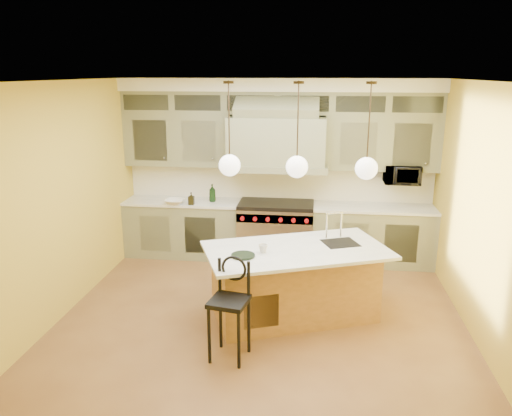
# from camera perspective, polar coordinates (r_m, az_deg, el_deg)

# --- Properties ---
(floor) EXTENTS (5.00, 5.00, 0.00)m
(floor) POSITION_cam_1_polar(r_m,az_deg,el_deg) (6.38, 0.55, -12.70)
(floor) COLOR brown
(floor) RESTS_ON ground
(ceiling) EXTENTS (5.00, 5.00, 0.00)m
(ceiling) POSITION_cam_1_polar(r_m,az_deg,el_deg) (5.63, 0.63, 14.33)
(ceiling) COLOR white
(ceiling) RESTS_ON wall_back
(wall_back) EXTENTS (5.00, 0.00, 5.00)m
(wall_back) POSITION_cam_1_polar(r_m,az_deg,el_deg) (8.26, 2.58, 4.54)
(wall_back) COLOR gold
(wall_back) RESTS_ON ground
(wall_front) EXTENTS (5.00, 0.00, 5.00)m
(wall_front) POSITION_cam_1_polar(r_m,az_deg,el_deg) (3.52, -4.15, -10.87)
(wall_front) COLOR gold
(wall_front) RESTS_ON ground
(wall_left) EXTENTS (0.00, 5.00, 5.00)m
(wall_left) POSITION_cam_1_polar(r_m,az_deg,el_deg) (6.60, -21.52, 0.67)
(wall_left) COLOR gold
(wall_left) RESTS_ON ground
(wall_right) EXTENTS (0.00, 5.00, 5.00)m
(wall_right) POSITION_cam_1_polar(r_m,az_deg,el_deg) (6.10, 24.64, -0.82)
(wall_right) COLOR gold
(wall_right) RESTS_ON ground
(back_cabinetry) EXTENTS (5.00, 0.77, 2.90)m
(back_cabinetry) POSITION_cam_1_polar(r_m,az_deg,el_deg) (8.01, 2.42, 4.04)
(back_cabinetry) COLOR gray
(back_cabinetry) RESTS_ON floor
(range) EXTENTS (1.20, 0.74, 0.96)m
(range) POSITION_cam_1_polar(r_m,az_deg,el_deg) (8.16, 2.29, -2.60)
(range) COLOR silver
(range) RESTS_ON floor
(kitchen_island) EXTENTS (2.46, 1.90, 1.35)m
(kitchen_island) POSITION_cam_1_polar(r_m,az_deg,el_deg) (6.31, 4.46, -8.32)
(kitchen_island) COLOR olive
(kitchen_island) RESTS_ON floor
(counter_stool) EXTENTS (0.45, 0.45, 1.11)m
(counter_stool) POSITION_cam_1_polar(r_m,az_deg,el_deg) (5.39, -3.00, -10.77)
(counter_stool) COLOR black
(counter_stool) RESTS_ON floor
(microwave) EXTENTS (0.54, 0.37, 0.30)m
(microwave) POSITION_cam_1_polar(r_m,az_deg,el_deg) (8.10, 16.34, 3.71)
(microwave) COLOR black
(microwave) RESTS_ON back_cabinetry
(oil_bottle_a) EXTENTS (0.11, 0.11, 0.29)m
(oil_bottle_a) POSITION_cam_1_polar(r_m,az_deg,el_deg) (8.16, -5.01, 1.73)
(oil_bottle_a) COLOR black
(oil_bottle_a) RESTS_ON back_cabinetry
(oil_bottle_b) EXTENTS (0.09, 0.09, 0.20)m
(oil_bottle_b) POSITION_cam_1_polar(r_m,az_deg,el_deg) (8.02, -7.41, 1.08)
(oil_bottle_b) COLOR black
(oil_bottle_b) RESTS_ON back_cabinetry
(fruit_bowl) EXTENTS (0.33, 0.33, 0.08)m
(fruit_bowl) POSITION_cam_1_polar(r_m,az_deg,el_deg) (8.11, -9.26, 0.71)
(fruit_bowl) COLOR white
(fruit_bowl) RESTS_ON back_cabinetry
(cup) EXTENTS (0.12, 0.12, 0.10)m
(cup) POSITION_cam_1_polar(r_m,az_deg,el_deg) (5.93, 0.82, -4.65)
(cup) COLOR silver
(cup) RESTS_ON kitchen_island
(pendant_left) EXTENTS (0.26, 0.26, 1.11)m
(pendant_left) POSITION_cam_1_polar(r_m,az_deg,el_deg) (5.96, -3.04, 5.17)
(pendant_left) COLOR #2D2319
(pendant_left) RESTS_ON ceiling
(pendant_center) EXTENTS (0.26, 0.26, 1.11)m
(pendant_center) POSITION_cam_1_polar(r_m,az_deg,el_deg) (5.87, 4.70, 4.99)
(pendant_center) COLOR #2D2319
(pendant_center) RESTS_ON ceiling
(pendant_right) EXTENTS (0.26, 0.26, 1.11)m
(pendant_right) POSITION_cam_1_polar(r_m,az_deg,el_deg) (5.89, 12.52, 4.72)
(pendant_right) COLOR #2D2319
(pendant_right) RESTS_ON ceiling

